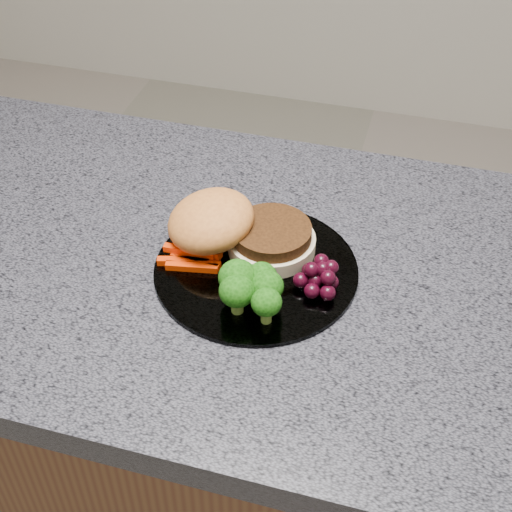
# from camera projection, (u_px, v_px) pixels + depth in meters

# --- Properties ---
(island_cabinet) EXTENTS (1.20, 0.60, 0.86)m
(island_cabinet) POSITION_uv_depth(u_px,v_px,m) (227.00, 458.00, 1.24)
(island_cabinet) COLOR #56361D
(island_cabinet) RESTS_ON ground
(countertop) EXTENTS (1.20, 0.60, 0.04)m
(countertop) POSITION_uv_depth(u_px,v_px,m) (218.00, 269.00, 0.94)
(countertop) COLOR #4E4E58
(countertop) RESTS_ON island_cabinet
(plate) EXTENTS (0.26, 0.26, 0.01)m
(plate) POSITION_uv_depth(u_px,v_px,m) (256.00, 269.00, 0.91)
(plate) COLOR white
(plate) RESTS_ON countertop
(burger) EXTENTS (0.22, 0.15, 0.06)m
(burger) POSITION_uv_depth(u_px,v_px,m) (232.00, 230.00, 0.92)
(burger) COLOR beige
(burger) RESTS_ON plate
(carrot_sticks) EXTENTS (0.08, 0.05, 0.02)m
(carrot_sticks) POSITION_uv_depth(u_px,v_px,m) (193.00, 257.00, 0.91)
(carrot_sticks) COLOR red
(carrot_sticks) RESTS_ON plate
(broccoli) EXTENTS (0.08, 0.08, 0.06)m
(broccoli) POSITION_uv_depth(u_px,v_px,m) (251.00, 286.00, 0.83)
(broccoli) COLOR olive
(broccoli) RESTS_ON plate
(grape_bunch) EXTENTS (0.06, 0.06, 0.03)m
(grape_bunch) POSITION_uv_depth(u_px,v_px,m) (320.00, 276.00, 0.87)
(grape_bunch) COLOR black
(grape_bunch) RESTS_ON plate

